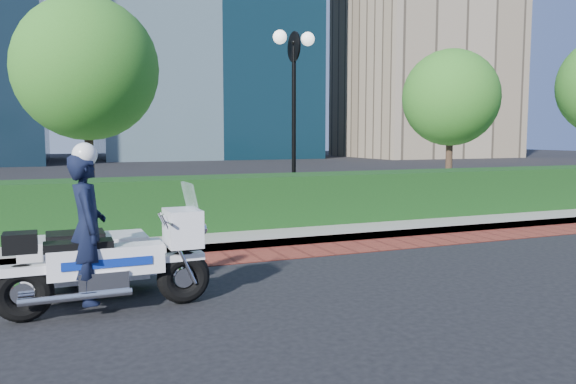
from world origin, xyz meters
name	(u,v)px	position (x,y,z in m)	size (l,w,h in m)	color
ground	(367,269)	(0.00, 0.00, 0.00)	(120.00, 120.00, 0.00)	black
brick_strip	(323,249)	(0.00, 1.50, 0.01)	(60.00, 1.00, 0.01)	maroon
sidewalk	(244,212)	(0.00, 6.00, 0.07)	(60.00, 8.00, 0.15)	gray
hedge_main	(279,199)	(0.00, 3.60, 0.65)	(18.00, 1.20, 1.00)	#113314
lamppost	(294,92)	(1.00, 5.20, 2.96)	(1.02, 0.70, 4.21)	black
tree_b	(86,69)	(-3.50, 6.50, 3.43)	(3.20, 3.20, 4.89)	#332319
tree_c	(451,98)	(6.50, 6.50, 3.05)	(2.80, 2.80, 4.30)	#332319
tower_right	(425,6)	(28.00, 38.00, 14.00)	(14.00, 12.00, 28.00)	gray
police_motorcycle	(95,250)	(-3.78, -0.38, 0.64)	(2.31, 1.62, 1.87)	black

